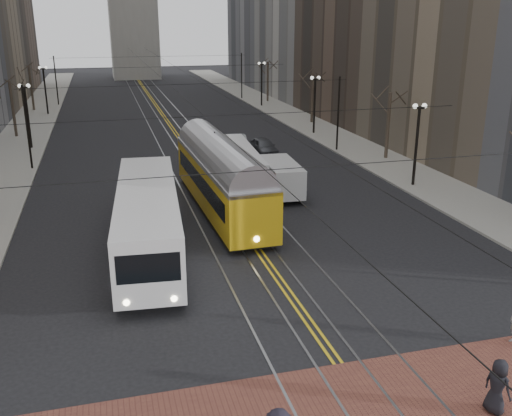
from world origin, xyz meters
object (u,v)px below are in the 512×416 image
cargo_van (281,179)px  pedestrian_a (497,386)px  rear_bus (238,167)px  streetcar (221,183)px  sedan_grey (264,147)px  sedan_silver (237,144)px  transit_bus (148,222)px

cargo_van → pedestrian_a: bearing=-87.5°
rear_bus → cargo_van: (2.20, -3.22, -0.20)m
streetcar → sedan_grey: streetcar is taller
sedan_silver → cargo_van: bearing=-86.2°
transit_bus → sedan_grey: bearing=64.3°
sedan_grey → pedestrian_a: 34.92m
streetcar → cargo_van: streetcar is taller
transit_bus → sedan_grey: 22.94m
transit_bus → streetcar: (4.94, 5.88, 0.04)m
cargo_van → pedestrian_a: cargo_van is taller
transit_bus → cargo_van: bearing=44.4°
streetcar → rear_bus: 5.71m
cargo_van → rear_bus: bearing=127.9°
sedan_grey → cargo_van: bearing=-102.8°
cargo_van → streetcar: bearing=-152.6°
cargo_van → sedan_grey: cargo_van is taller
sedan_grey → pedestrian_a: (-2.55, -34.83, 0.16)m
streetcar → sedan_grey: 15.45m
rear_bus → sedan_grey: rear_bus is taller
sedan_silver → pedestrian_a: bearing=-86.7°
transit_bus → cargo_van: (9.44, 7.87, -0.57)m
sedan_silver → transit_bus: bearing=-110.0°
pedestrian_a → sedan_silver: bearing=-20.0°
cargo_van → sedan_silver: cargo_van is taller
streetcar → sedan_grey: size_ratio=3.44×
rear_bus → pedestrian_a: bearing=-82.2°
streetcar → pedestrian_a: size_ratio=8.38×
transit_bus → streetcar: size_ratio=0.92×
cargo_van → sedan_silver: 13.37m
sedan_grey → sedan_silver: 2.51m
streetcar → pedestrian_a: streetcar is taller
cargo_van → pedestrian_a: 22.91m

